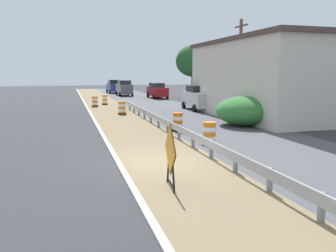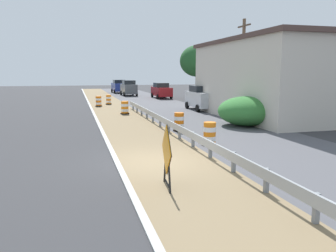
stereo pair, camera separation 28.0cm
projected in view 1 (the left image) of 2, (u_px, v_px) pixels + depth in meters
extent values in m
plane|color=#333335|center=(153.00, 162.00, 12.68)|extent=(160.00, 160.00, 0.00)
cube|color=#7F6B4C|center=(170.00, 160.00, 12.86)|extent=(3.70, 120.00, 0.01)
cube|color=#4C4C51|center=(287.00, 151.00, 14.31)|extent=(6.65, 120.00, 0.00)
cube|color=#ADADA8|center=(119.00, 164.00, 12.31)|extent=(0.20, 120.00, 0.11)
cube|color=#999EA3|center=(221.00, 150.00, 12.23)|extent=(0.08, 40.48, 0.32)
cube|color=slate|center=(322.00, 207.00, 7.49)|extent=(0.12, 0.12, 0.70)
cube|color=slate|center=(270.00, 180.00, 9.41)|extent=(0.12, 0.12, 0.70)
cube|color=slate|center=(236.00, 162.00, 11.33)|extent=(0.12, 0.12, 0.70)
cube|color=slate|center=(211.00, 149.00, 13.25)|extent=(0.12, 0.12, 0.70)
cube|color=slate|center=(193.00, 139.00, 15.16)|extent=(0.12, 0.12, 0.70)
cube|color=slate|center=(179.00, 132.00, 17.08)|extent=(0.12, 0.12, 0.70)
cube|color=slate|center=(168.00, 126.00, 19.00)|extent=(0.12, 0.12, 0.70)
cube|color=slate|center=(158.00, 121.00, 20.92)|extent=(0.12, 0.12, 0.70)
cube|color=slate|center=(151.00, 117.00, 22.83)|extent=(0.12, 0.12, 0.70)
cube|color=slate|center=(144.00, 113.00, 24.75)|extent=(0.12, 0.12, 0.70)
cube|color=slate|center=(139.00, 111.00, 26.67)|extent=(0.12, 0.12, 0.70)
cube|color=slate|center=(134.00, 108.00, 28.58)|extent=(0.12, 0.12, 0.70)
cube|color=slate|center=(130.00, 106.00, 30.50)|extent=(0.12, 0.12, 0.70)
cube|color=black|center=(173.00, 174.00, 9.40)|extent=(0.09, 0.39, 1.06)
cube|color=black|center=(168.00, 167.00, 10.08)|extent=(0.09, 0.39, 1.06)
cube|color=black|center=(171.00, 183.00, 9.81)|extent=(0.11, 0.72, 0.04)
cube|color=orange|center=(170.00, 150.00, 9.65)|extent=(0.17, 1.43, 1.43)
cube|color=black|center=(171.00, 150.00, 9.65)|extent=(0.16, 1.51, 1.52)
cylinder|color=orange|center=(209.00, 143.00, 15.54)|extent=(0.56, 0.56, 0.22)
cylinder|color=white|center=(209.00, 138.00, 15.51)|extent=(0.56, 0.56, 0.22)
cylinder|color=orange|center=(209.00, 134.00, 15.47)|extent=(0.56, 0.56, 0.22)
cylinder|color=white|center=(210.00, 129.00, 15.44)|extent=(0.56, 0.56, 0.22)
cylinder|color=orange|center=(210.00, 124.00, 15.41)|extent=(0.56, 0.56, 0.22)
cylinder|color=black|center=(209.00, 144.00, 15.55)|extent=(0.70, 0.70, 0.08)
cylinder|color=orange|center=(178.00, 129.00, 19.36)|extent=(0.55, 0.55, 0.21)
cylinder|color=white|center=(178.00, 125.00, 19.32)|extent=(0.55, 0.55, 0.21)
cylinder|color=orange|center=(178.00, 122.00, 19.29)|extent=(0.55, 0.55, 0.21)
cylinder|color=white|center=(178.00, 118.00, 19.26)|extent=(0.55, 0.55, 0.21)
cylinder|color=orange|center=(178.00, 114.00, 19.23)|extent=(0.55, 0.55, 0.21)
cylinder|color=black|center=(178.00, 130.00, 19.37)|extent=(0.69, 0.69, 0.08)
cylinder|color=orange|center=(122.00, 113.00, 27.19)|extent=(0.59, 0.59, 0.21)
cylinder|color=white|center=(122.00, 110.00, 27.16)|extent=(0.59, 0.59, 0.21)
cylinder|color=orange|center=(122.00, 108.00, 27.12)|extent=(0.59, 0.59, 0.21)
cylinder|color=white|center=(122.00, 105.00, 27.09)|extent=(0.59, 0.59, 0.21)
cylinder|color=orange|center=(122.00, 103.00, 27.06)|extent=(0.59, 0.59, 0.21)
cylinder|color=black|center=(122.00, 114.00, 27.20)|extent=(0.73, 0.73, 0.08)
cylinder|color=orange|center=(95.00, 106.00, 33.30)|extent=(0.56, 0.56, 0.20)
cylinder|color=white|center=(95.00, 104.00, 33.27)|extent=(0.56, 0.56, 0.20)
cylinder|color=orange|center=(95.00, 101.00, 33.24)|extent=(0.56, 0.56, 0.20)
cylinder|color=white|center=(95.00, 99.00, 33.21)|extent=(0.56, 0.56, 0.20)
cylinder|color=orange|center=(95.00, 97.00, 33.18)|extent=(0.56, 0.56, 0.20)
cylinder|color=black|center=(95.00, 106.00, 33.31)|extent=(0.69, 0.69, 0.08)
cylinder|color=orange|center=(105.00, 104.00, 35.49)|extent=(0.51, 0.51, 0.20)
cylinder|color=white|center=(105.00, 102.00, 35.46)|extent=(0.51, 0.51, 0.20)
cylinder|color=orange|center=(105.00, 100.00, 35.43)|extent=(0.51, 0.51, 0.20)
cylinder|color=white|center=(105.00, 98.00, 35.40)|extent=(0.51, 0.51, 0.20)
cylinder|color=orange|center=(105.00, 96.00, 35.37)|extent=(0.51, 0.51, 0.20)
cylinder|color=black|center=(105.00, 104.00, 35.50)|extent=(0.64, 0.64, 0.08)
cube|color=navy|center=(114.00, 87.00, 55.72)|extent=(2.11, 4.62, 1.28)
cube|color=black|center=(114.00, 82.00, 55.41)|extent=(1.82, 2.16, 0.56)
cylinder|color=black|center=(107.00, 91.00, 56.92)|extent=(0.24, 0.65, 0.64)
cylinder|color=black|center=(118.00, 90.00, 57.53)|extent=(0.24, 0.65, 0.64)
cylinder|color=black|center=(110.00, 92.00, 54.11)|extent=(0.24, 0.65, 0.64)
cylinder|color=black|center=(122.00, 91.00, 54.72)|extent=(0.24, 0.65, 0.64)
cube|color=silver|center=(198.00, 99.00, 30.18)|extent=(1.80, 4.45, 1.29)
cube|color=black|center=(198.00, 89.00, 30.20)|extent=(1.60, 2.06, 0.56)
cylinder|color=black|center=(214.00, 108.00, 29.12)|extent=(0.23, 0.64, 0.64)
cylinder|color=black|center=(195.00, 108.00, 28.66)|extent=(0.23, 0.64, 0.64)
cylinder|color=black|center=(201.00, 105.00, 31.90)|extent=(0.23, 0.64, 0.64)
cylinder|color=black|center=(184.00, 105.00, 31.44)|extent=(0.23, 0.64, 0.64)
cube|color=#4C5156|center=(124.00, 89.00, 49.05)|extent=(1.90, 4.40, 1.34)
cube|color=black|center=(124.00, 82.00, 48.74)|extent=(1.66, 2.04, 0.56)
cylinder|color=black|center=(117.00, 93.00, 50.24)|extent=(0.24, 0.65, 0.64)
cylinder|color=black|center=(128.00, 93.00, 50.78)|extent=(0.24, 0.65, 0.64)
cylinder|color=black|center=(120.00, 94.00, 47.53)|extent=(0.24, 0.65, 0.64)
cylinder|color=black|center=(132.00, 94.00, 48.07)|extent=(0.24, 0.65, 0.64)
cube|color=maroon|center=(157.00, 91.00, 44.18)|extent=(1.78, 4.77, 1.12)
cube|color=black|center=(157.00, 85.00, 44.23)|extent=(1.60, 2.20, 0.56)
cylinder|color=black|center=(167.00, 96.00, 43.03)|extent=(0.22, 0.64, 0.64)
cylinder|color=black|center=(154.00, 97.00, 42.53)|extent=(0.22, 0.64, 0.64)
cylinder|color=black|center=(161.00, 95.00, 46.01)|extent=(0.22, 0.64, 0.64)
cylinder|color=black|center=(148.00, 95.00, 45.51)|extent=(0.22, 0.64, 0.64)
cube|color=beige|center=(273.00, 80.00, 25.66)|extent=(8.15, 13.23, 5.48)
cube|color=#4C3833|center=(275.00, 41.00, 25.21)|extent=(8.48, 13.75, 0.30)
cylinder|color=brown|center=(240.00, 69.00, 25.26)|extent=(0.24, 0.24, 7.20)
cube|color=brown|center=(241.00, 26.00, 24.78)|extent=(0.12, 1.80, 0.10)
ellipsoid|color=#337533|center=(244.00, 111.00, 21.33)|extent=(3.55, 3.55, 1.84)
cylinder|color=brown|center=(193.00, 87.00, 41.51)|extent=(0.36, 0.36, 3.03)
ellipsoid|color=#1E4C23|center=(193.00, 61.00, 41.01)|extent=(4.22, 4.22, 3.79)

